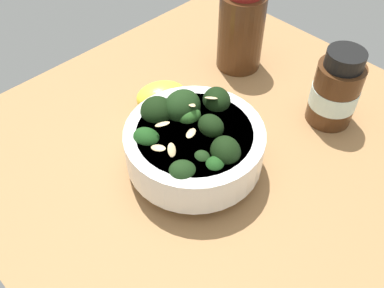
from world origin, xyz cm
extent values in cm
cube|color=#996D42|center=(0.00, 0.00, -2.34)|extent=(63.03, 63.03, 4.68)
cylinder|color=white|center=(-0.43, -5.47, 0.82)|extent=(9.57, 9.57, 1.64)
cylinder|color=white|center=(-0.43, -5.47, 4.09)|extent=(17.40, 17.40, 4.91)
cylinder|color=silver|center=(-0.43, -5.47, 6.14)|extent=(14.33, 14.33, 0.80)
cylinder|color=#589D47|center=(-3.94, -3.76, 5.01)|extent=(1.71, 1.94, 1.71)
ellipsoid|color=black|center=(-3.94, -3.76, 7.00)|extent=(4.98, 5.48, 4.21)
cylinder|color=#3C7A32|center=(4.77, -5.09, 4.37)|extent=(2.21, 2.00, 1.89)
ellipsoid|color=black|center=(4.77, -5.09, 6.31)|extent=(6.45, 5.74, 5.53)
cylinder|color=#589D47|center=(-2.45, -4.05, 5.05)|extent=(1.79, 1.49, 1.61)
ellipsoid|color=#2D6023|center=(-2.45, -4.05, 6.61)|extent=(4.13, 4.19, 4.06)
cylinder|color=#3C7A32|center=(-5.26, -5.50, 4.79)|extent=(1.29, 1.27, 1.09)
ellipsoid|color=black|center=(-5.26, -5.50, 6.04)|extent=(3.26, 3.73, 2.49)
cylinder|color=#589D47|center=(1.00, -3.65, 5.56)|extent=(1.44, 1.43, 0.97)
ellipsoid|color=black|center=(1.00, -3.65, 6.92)|extent=(3.74, 3.67, 3.68)
cylinder|color=#2F662B|center=(-5.81, -6.36, 4.65)|extent=(1.85, 1.62, 1.74)
ellipsoid|color=black|center=(-5.81, -6.36, 6.52)|extent=(6.61, 6.21, 4.81)
cylinder|color=#3C7A32|center=(3.39, -7.55, 4.54)|extent=(1.38, 1.24, 1.14)
ellipsoid|color=black|center=(3.39, -7.55, 5.74)|extent=(2.54, 2.65, 2.87)
cylinder|color=#589D47|center=(5.20, -7.34, 4.40)|extent=(1.14, 1.22, 1.40)
ellipsoid|color=#194216|center=(5.20, -7.34, 5.88)|extent=(3.68, 4.06, 3.86)
cylinder|color=#589D47|center=(-2.05, 0.57, 4.65)|extent=(2.10, 1.95, 1.48)
ellipsoid|color=black|center=(-2.05, 0.57, 6.37)|extent=(6.73, 6.38, 5.40)
cylinder|color=#589D47|center=(-2.49, -3.72, 5.24)|extent=(1.25, 1.25, 0.95)
ellipsoid|color=#2D6023|center=(-2.49, -3.72, 6.38)|extent=(3.38, 3.46, 2.83)
cylinder|color=#2F662B|center=(-3.38, -10.16, 4.57)|extent=(1.41, 1.42, 1.73)
ellipsoid|color=#194216|center=(-3.38, -10.16, 6.22)|extent=(4.62, 5.00, 4.32)
cylinder|color=#2F662B|center=(3.33, -10.55, 4.36)|extent=(1.82, 2.06, 1.72)
ellipsoid|color=black|center=(3.33, -10.55, 6.00)|extent=(4.41, 5.09, 3.99)
ellipsoid|color=#DBBC84|center=(0.00, -6.07, 6.67)|extent=(1.56, 2.04, 0.35)
ellipsoid|color=#DBBC84|center=(-0.19, -11.19, 7.96)|extent=(2.08, 1.69, 0.62)
ellipsoid|color=#DBBC84|center=(-2.53, -3.62, 8.22)|extent=(2.07, 1.56, 0.98)
ellipsoid|color=#DBBC84|center=(-1.65, -0.95, 8.13)|extent=(1.94, 1.55, 1.14)
ellipsoid|color=#DBBC84|center=(-3.43, -4.90, 7.89)|extent=(1.97, 2.02, 0.73)
ellipsoid|color=#DBBC84|center=(0.54, -9.69, 6.87)|extent=(1.93, 1.85, 1.28)
ellipsoid|color=#DBBC84|center=(-2.33, -8.49, 8.22)|extent=(1.78, 2.07, 0.76)
ellipsoid|color=yellow|center=(-11.70, -0.71, 2.04)|extent=(8.32, 9.18, 4.08)
cylinder|color=#472814|center=(-10.90, 15.42, 6.23)|extent=(7.19, 7.19, 12.47)
cylinder|color=#472814|center=(6.97, 15.02, 4.65)|extent=(6.47, 6.47, 9.29)
cylinder|color=black|center=(6.97, 15.02, 10.42)|extent=(5.18, 5.18, 2.26)
cylinder|color=white|center=(6.97, 15.02, 4.32)|extent=(6.60, 6.60, 2.99)
camera|label=1|loc=(26.19, -31.42, 43.88)|focal=40.55mm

